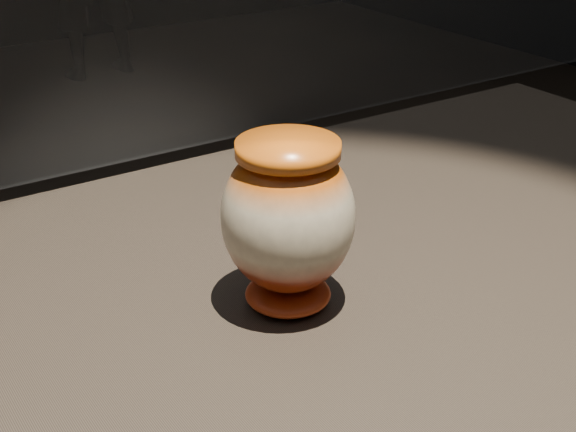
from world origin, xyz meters
name	(u,v)px	position (x,y,z in m)	size (l,w,h in m)	color
main_vase	(288,219)	(0.12, -0.06, 1.01)	(0.19, 0.19, 0.20)	maroon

